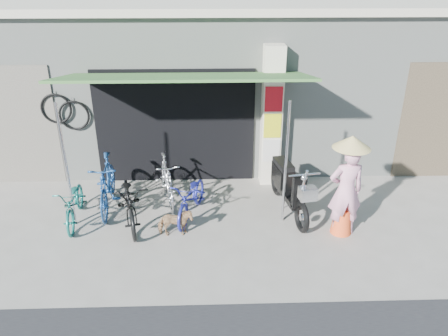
{
  "coord_description": "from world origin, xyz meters",
  "views": [
    {
      "loc": [
        -0.44,
        -6.33,
        4.41
      ],
      "look_at": [
        -0.2,
        1.0,
        1.0
      ],
      "focal_mm": 35.0,
      "sensor_mm": 36.0,
      "label": 1
    }
  ],
  "objects_px": {
    "bike_black": "(130,201)",
    "bike_silver": "(167,180)",
    "nun": "(346,187)",
    "bike_blue": "(107,184)",
    "moped": "(288,187)",
    "bike_navy": "(192,198)",
    "bike_teal": "(75,203)",
    "street_dog": "(175,223)"
  },
  "relations": [
    {
      "from": "bike_black",
      "to": "bike_silver",
      "type": "height_order",
      "value": "bike_silver"
    },
    {
      "from": "bike_silver",
      "to": "nun",
      "type": "relative_size",
      "value": 0.85
    },
    {
      "from": "bike_blue",
      "to": "moped",
      "type": "relative_size",
      "value": 0.88
    },
    {
      "from": "bike_black",
      "to": "bike_navy",
      "type": "height_order",
      "value": "bike_black"
    },
    {
      "from": "bike_blue",
      "to": "bike_black",
      "type": "xyz_separation_m",
      "value": [
        0.52,
        -0.56,
        -0.07
      ]
    },
    {
      "from": "bike_silver",
      "to": "bike_navy",
      "type": "xyz_separation_m",
      "value": [
        0.53,
        -0.64,
        -0.08
      ]
    },
    {
      "from": "bike_black",
      "to": "nun",
      "type": "xyz_separation_m",
      "value": [
        3.85,
        -0.45,
        0.46
      ]
    },
    {
      "from": "bike_teal",
      "to": "bike_black",
      "type": "xyz_separation_m",
      "value": [
        1.04,
        -0.09,
        0.07
      ]
    },
    {
      "from": "bike_blue",
      "to": "street_dog",
      "type": "height_order",
      "value": "bike_blue"
    },
    {
      "from": "bike_teal",
      "to": "bike_navy",
      "type": "relative_size",
      "value": 0.98
    },
    {
      "from": "bike_teal",
      "to": "nun",
      "type": "relative_size",
      "value": 0.8
    },
    {
      "from": "bike_black",
      "to": "moped",
      "type": "relative_size",
      "value": 0.87
    },
    {
      "from": "bike_navy",
      "to": "nun",
      "type": "distance_m",
      "value": 2.84
    },
    {
      "from": "bike_black",
      "to": "bike_navy",
      "type": "distance_m",
      "value": 1.15
    },
    {
      "from": "bike_teal",
      "to": "bike_navy",
      "type": "height_order",
      "value": "bike_navy"
    },
    {
      "from": "street_dog",
      "to": "moped",
      "type": "xyz_separation_m",
      "value": [
        2.14,
        0.84,
        0.26
      ]
    },
    {
      "from": "bike_teal",
      "to": "bike_blue",
      "type": "relative_size",
      "value": 0.84
    },
    {
      "from": "bike_blue",
      "to": "street_dog",
      "type": "xyz_separation_m",
      "value": [
        1.38,
        -1.03,
        -0.27
      ]
    },
    {
      "from": "bike_navy",
      "to": "bike_silver",
      "type": "bearing_deg",
      "value": 144.93
    },
    {
      "from": "bike_blue",
      "to": "nun",
      "type": "xyz_separation_m",
      "value": [
        4.37,
        -1.01,
        0.38
      ]
    },
    {
      "from": "nun",
      "to": "bike_black",
      "type": "bearing_deg",
      "value": -11.19
    },
    {
      "from": "bike_black",
      "to": "moped",
      "type": "distance_m",
      "value": 3.02
    },
    {
      "from": "nun",
      "to": "street_dog",
      "type": "bearing_deg",
      "value": -4.21
    },
    {
      "from": "bike_silver",
      "to": "moped",
      "type": "height_order",
      "value": "moped"
    },
    {
      "from": "bike_black",
      "to": "nun",
      "type": "distance_m",
      "value": 3.9
    },
    {
      "from": "bike_navy",
      "to": "moped",
      "type": "relative_size",
      "value": 0.77
    },
    {
      "from": "bike_black",
      "to": "bike_navy",
      "type": "relative_size",
      "value": 1.14
    },
    {
      "from": "bike_teal",
      "to": "bike_blue",
      "type": "distance_m",
      "value": 0.71
    },
    {
      "from": "bike_blue",
      "to": "nun",
      "type": "bearing_deg",
      "value": -17.28
    },
    {
      "from": "street_dog",
      "to": "bike_navy",
      "type": "bearing_deg",
      "value": -27.73
    },
    {
      "from": "bike_black",
      "to": "bike_navy",
      "type": "xyz_separation_m",
      "value": [
        1.14,
        0.2,
        -0.06
      ]
    },
    {
      "from": "bike_teal",
      "to": "street_dog",
      "type": "distance_m",
      "value": 1.99
    },
    {
      "from": "bike_black",
      "to": "street_dog",
      "type": "xyz_separation_m",
      "value": [
        0.86,
        -0.47,
        -0.2
      ]
    },
    {
      "from": "bike_silver",
      "to": "street_dog",
      "type": "bearing_deg",
      "value": -91.95
    },
    {
      "from": "bike_teal",
      "to": "street_dog",
      "type": "bearing_deg",
      "value": -22.55
    },
    {
      "from": "nun",
      "to": "bike_navy",
      "type": "bearing_deg",
      "value": -17.95
    },
    {
      "from": "moped",
      "to": "bike_navy",
      "type": "bearing_deg",
      "value": 175.42
    },
    {
      "from": "bike_navy",
      "to": "moped",
      "type": "xyz_separation_m",
      "value": [
        1.86,
        0.18,
        0.12
      ]
    },
    {
      "from": "bike_blue",
      "to": "bike_black",
      "type": "relative_size",
      "value": 1.01
    },
    {
      "from": "bike_black",
      "to": "bike_teal",
      "type": "bearing_deg",
      "value": 160.33
    },
    {
      "from": "nun",
      "to": "bike_blue",
      "type": "bearing_deg",
      "value": -17.58
    },
    {
      "from": "bike_blue",
      "to": "street_dog",
      "type": "bearing_deg",
      "value": -40.91
    }
  ]
}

